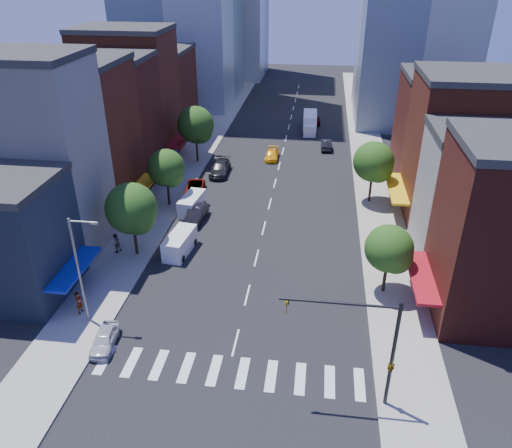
{
  "coord_description": "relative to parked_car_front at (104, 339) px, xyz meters",
  "views": [
    {
      "loc": [
        5.28,
        -28.2,
        25.47
      ],
      "look_at": [
        0.28,
        9.58,
        5.0
      ],
      "focal_mm": 35.0,
      "sensor_mm": 36.0,
      "label": 1
    }
  ],
  "objects": [
    {
      "name": "tree_left_mid",
      "position": [
        -1.85,
        23.56,
        3.88
      ],
      "size": [
        4.2,
        4.2,
        6.65
      ],
      "color": "black",
      "rests_on": "sidewalk_left"
    },
    {
      "name": "pedestrian_far",
      "position": [
        -4.07,
        12.71,
        0.47
      ],
      "size": [
        1.13,
        1.2,
        1.95
      ],
      "primitive_type": "imported",
      "rotation": [
        0.0,
        0.0,
        -2.14
      ],
      "color": "#999999",
      "rests_on": "sidewalk_left"
    },
    {
      "name": "box_truck",
      "position": [
        13.06,
        53.81,
        0.72
      ],
      "size": [
        2.42,
        7.26,
        2.9
      ],
      "rotation": [
        0.0,
        0.0,
        0.03
      ],
      "color": "white",
      "rests_on": "ground"
    },
    {
      "name": "pedestrian_near",
      "position": [
        -3.43,
        3.37,
        0.48
      ],
      "size": [
        0.53,
        0.76,
        1.97
      ],
      "primitive_type": "imported",
      "rotation": [
        0.0,
        0.0,
        1.49
      ],
      "color": "#999999",
      "rests_on": "sidewalk_left"
    },
    {
      "name": "cargo_van_far",
      "position": [
        0.99,
        22.39,
        0.31
      ],
      "size": [
        2.35,
        4.74,
        1.94
      ],
      "rotation": [
        0.0,
        0.0,
        -0.12
      ],
      "color": "white",
      "rests_on": "ground"
    },
    {
      "name": "parked_car_rear",
      "position": [
        2.0,
        33.74,
        0.16
      ],
      "size": [
        2.38,
        5.64,
        1.63
      ],
      "primitive_type": "imported",
      "rotation": [
        0.0,
        0.0,
        0.02
      ],
      "color": "black",
      "rests_on": "ground"
    },
    {
      "name": "cargo_van_near",
      "position": [
        1.98,
        13.6,
        0.35
      ],
      "size": [
        2.44,
        4.93,
        2.02
      ],
      "rotation": [
        0.0,
        0.0,
        -0.12
      ],
      "color": "white",
      "rests_on": "ground"
    },
    {
      "name": "bldg_right_3",
      "position": [
        30.5,
        35.63,
        5.85
      ],
      "size": [
        12.0,
        10.0,
        13.0
      ],
      "primitive_type": "cube",
      "color": "#4A1812",
      "rests_on": "ground"
    },
    {
      "name": "bldg_right_2",
      "position": [
        30.5,
        25.63,
        6.85
      ],
      "size": [
        12.0,
        10.0,
        15.0
      ],
      "primitive_type": "cube",
      "color": "#582014",
      "rests_on": "ground"
    },
    {
      "name": "ground",
      "position": [
        9.5,
        1.63,
        -0.65
      ],
      "size": [
        220.0,
        220.0,
        0.0
      ],
      "primitive_type": "plane",
      "color": "black",
      "rests_on": "ground"
    },
    {
      "name": "bldg_left_3",
      "position": [
        -11.5,
        30.63,
        6.85
      ],
      "size": [
        12.0,
        8.0,
        15.0
      ],
      "primitive_type": "cube",
      "color": "#4A1812",
      "rests_on": "ground"
    },
    {
      "name": "streetlight",
      "position": [
        -2.31,
        2.63,
        4.62
      ],
      "size": [
        2.25,
        0.25,
        9.0
      ],
      "color": "slate",
      "rests_on": "sidewalk_left"
    },
    {
      "name": "taxi",
      "position": [
        8.22,
        40.24,
        -0.01
      ],
      "size": [
        1.85,
        4.43,
        1.28
      ],
      "primitive_type": "imported",
      "rotation": [
        0.0,
        0.0,
        0.01
      ],
      "color": "#EFA10C",
      "rests_on": "ground"
    },
    {
      "name": "bldg_left_2",
      "position": [
        -11.5,
        22.13,
        7.35
      ],
      "size": [
        12.0,
        9.0,
        16.0
      ],
      "primitive_type": "cube",
      "color": "#582014",
      "rests_on": "ground"
    },
    {
      "name": "tree_left_near",
      "position": [
        -1.85,
        12.56,
        4.21
      ],
      "size": [
        4.8,
        4.8,
        7.3
      ],
      "color": "black",
      "rests_on": "sidewalk_left"
    },
    {
      "name": "sidewalk_right",
      "position": [
        22.0,
        41.63,
        -0.58
      ],
      "size": [
        5.0,
        120.0,
        0.15
      ],
      "primitive_type": "cube",
      "color": "gray",
      "rests_on": "ground"
    },
    {
      "name": "parked_car_second",
      "position": [
        2.0,
        20.35,
        0.12
      ],
      "size": [
        1.89,
        4.76,
        1.54
      ],
      "primitive_type": "imported",
      "rotation": [
        0.0,
        0.0,
        -0.06
      ],
      "color": "black",
      "rests_on": "ground"
    },
    {
      "name": "bldg_left_5",
      "position": [
        -11.5,
        48.63,
        5.85
      ],
      "size": [
        12.0,
        10.0,
        13.0
      ],
      "primitive_type": "cube",
      "color": "#4A1812",
      "rests_on": "ground"
    },
    {
      "name": "bldg_left_4",
      "position": [
        -11.5,
        39.13,
        7.85
      ],
      "size": [
        12.0,
        9.0,
        17.0
      ],
      "primitive_type": "cube",
      "color": "#582014",
      "rests_on": "ground"
    },
    {
      "name": "bldg_right_1",
      "position": [
        30.5,
        16.63,
        5.35
      ],
      "size": [
        12.0,
        8.0,
        12.0
      ],
      "primitive_type": "cube",
      "color": "#BDB7AE",
      "rests_on": "ground"
    },
    {
      "name": "traffic_car_oncoming",
      "position": [
        15.83,
        45.48,
        0.06
      ],
      "size": [
        1.68,
        4.4,
        1.43
      ],
      "primitive_type": "imported",
      "rotation": [
        0.0,
        0.0,
        3.18
      ],
      "color": "black",
      "rests_on": "ground"
    },
    {
      "name": "tree_right_far",
      "position": [
        21.15,
        27.56,
        4.21
      ],
      "size": [
        4.6,
        4.6,
        7.2
      ],
      "color": "black",
      "rests_on": "sidewalk_right"
    },
    {
      "name": "parked_car_third",
      "position": [
        0.14,
        27.4,
        0.01
      ],
      "size": [
        2.8,
        5.01,
        1.33
      ],
      "primitive_type": "imported",
      "rotation": [
        0.0,
        0.0,
        0.13
      ],
      "color": "#999999",
      "rests_on": "ground"
    },
    {
      "name": "traffic_car_far",
      "position": [
        13.77,
        58.07,
        0.09
      ],
      "size": [
        2.03,
        4.44,
        1.47
      ],
      "primitive_type": "imported",
      "rotation": [
        0.0,
        0.0,
        3.21
      ],
      "color": "#999999",
      "rests_on": "ground"
    },
    {
      "name": "crosswalk",
      "position": [
        9.5,
        -1.37,
        -0.65
      ],
      "size": [
        19.0,
        3.0,
        0.01
      ],
      "primitive_type": "cube",
      "color": "silver",
      "rests_on": "ground"
    },
    {
      "name": "traffic_signal",
      "position": [
        19.44,
        -2.87,
        3.51
      ],
      "size": [
        7.24,
        2.24,
        8.0
      ],
      "color": "black",
      "rests_on": "sidewalk_right"
    },
    {
      "name": "sidewalk_left",
      "position": [
        -3.0,
        41.63,
        -0.58
      ],
      "size": [
        5.0,
        120.0,
        0.15
      ],
      "primitive_type": "cube",
      "color": "gray",
      "rests_on": "ground"
    },
    {
      "name": "parked_car_front",
      "position": [
        0.0,
        0.0,
        0.0
      ],
      "size": [
        1.96,
        3.97,
        1.3
      ],
      "primitive_type": "imported",
      "rotation": [
        0.0,
        0.0,
        0.11
      ],
      "color": "silver",
      "rests_on": "ground"
    },
    {
      "name": "tree_right_near",
      "position": [
        21.15,
        9.56,
        3.54
      ],
      "size": [
        4.0,
        4.0,
        6.2
      ],
      "color": "black",
      "rests_on": "sidewalk_right"
    },
    {
      "name": "tree_left_far",
      "position": [
        -1.85,
        37.56,
        4.55
      ],
      "size": [
        5.0,
        5.0,
        7.75
      ],
      "color": "black",
      "rests_on": "sidewalk_left"
    },
    {
      "name": "bldg_left_1",
      "position": [
        -11.5,
        13.63,
        8.35
      ],
      "size": [
        12.0,
        8.0,
        18.0
      ],
      "primitive_type": "cube",
      "color": "#BDB7AE",
      "rests_on": "ground"
    }
  ]
}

